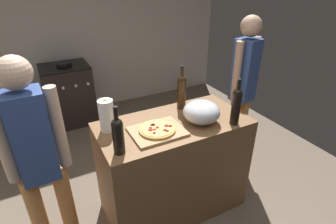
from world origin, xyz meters
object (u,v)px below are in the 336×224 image
Objects in this scene: stove at (69,94)px; wine_bottle_amber at (236,105)px; pizza at (157,129)px; person_in_red at (243,88)px; paper_towel_roll at (107,115)px; mixing_bowl at (202,112)px; wine_bottle_green at (118,134)px; wine_bottle_dark at (182,90)px; person_in_stripes at (39,160)px.

wine_bottle_amber is at bearing -67.81° from stove.
pizza is 0.17× the size of person_in_red.
paper_towel_roll reaches higher than stove.
wine_bottle_green reaches higher than mixing_bowl.
wine_bottle_amber is (0.22, -0.15, 0.08)m from mixing_bowl.
person_in_red reaches higher than mixing_bowl.
paper_towel_roll is 0.70m from wine_bottle_dark.
paper_towel_roll is 1.00m from wine_bottle_amber.
paper_towel_roll is at bearing -88.53° from stove.
wine_bottle_dark reaches higher than pizza.
wine_bottle_dark is (0.37, 0.28, 0.14)m from pizza.
person_in_stripes is (-1.22, 0.06, -0.08)m from mixing_bowl.
person_in_stripes is (-0.51, -0.17, -0.12)m from paper_towel_roll.
mixing_bowl is at bearing -2.72° from person_in_stripes.
paper_towel_roll is at bearing 161.93° from mixing_bowl.
mixing_bowl is at bearing 7.38° from wine_bottle_green.
stove is (-0.75, 1.97, -0.66)m from wine_bottle_dark.
person_in_red reaches higher than wine_bottle_dark.
mixing_bowl is 0.28m from wine_bottle_amber.
wine_bottle_amber is at bearing -33.28° from mixing_bowl.
paper_towel_roll is 1.46m from person_in_red.
wine_bottle_green is 1.53m from person_in_red.
stove is (-0.76, 2.26, -0.58)m from mixing_bowl.
person_in_red is (0.74, 0.34, -0.06)m from mixing_bowl.
wine_bottle_dark reaches higher than stove.
wine_bottle_dark is 0.43× the size of stove.
person_in_stripes is 0.97× the size of person_in_red.
person_in_red is at bearing 3.39° from wine_bottle_dark.
paper_towel_roll is 0.33m from wine_bottle_green.
stove is at bearing 91.47° from paper_towel_roll.
person_in_red reaches higher than person_in_stripes.
pizza reaches higher than stove.
wine_bottle_amber reaches higher than pizza.
mixing_bowl is at bearing -71.41° from stove.
wine_bottle_dark is at bearing 11.22° from person_in_stripes.
person_in_stripes reaches higher than wine_bottle_dark.
paper_towel_roll is 0.28× the size of stove.
pizza is 0.65m from wine_bottle_amber.
wine_bottle_green is 0.54m from person_in_stripes.
wine_bottle_dark is at bearing 28.88° from wine_bottle_green.
mixing_bowl is (0.39, -0.02, 0.06)m from pizza.
person_in_stripes is at bearing -101.74° from stove.
wine_bottle_dark is 2.20m from stove.
person_in_stripes is at bearing -171.77° from person_in_red.
wine_bottle_amber is 1.46m from person_in_stripes.
stove is (-0.05, 2.03, -0.61)m from paper_towel_roll.
paper_towel_roll is 0.55m from person_in_stripes.
paper_towel_roll reaches higher than mixing_bowl.
wine_bottle_amber is (0.61, -0.16, 0.14)m from pizza.
person_in_red is at bearing 8.23° from person_in_stripes.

